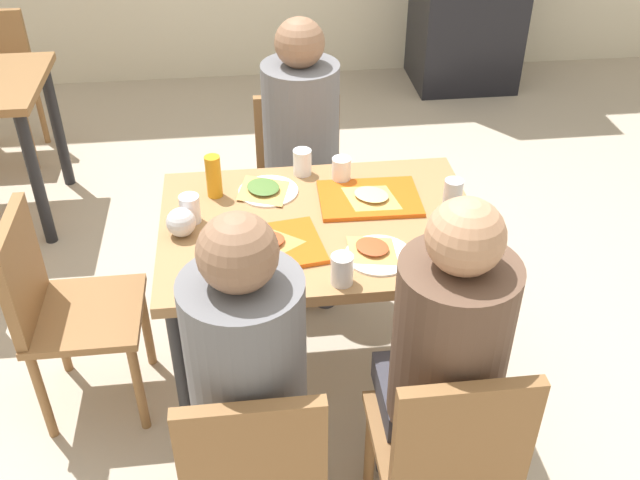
{
  "coord_description": "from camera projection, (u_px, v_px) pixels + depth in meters",
  "views": [
    {
      "loc": [
        -0.24,
        -2.07,
        2.17
      ],
      "look_at": [
        0.0,
        0.0,
        0.69
      ],
      "focal_mm": 40.8,
      "sensor_mm": 36.0,
      "label": 1
    }
  ],
  "objects": [
    {
      "name": "person_far_side",
      "position": [
        302.0,
        142.0,
        3.04
      ],
      "size": [
        0.32,
        0.42,
        1.25
      ],
      "color": "#383842",
      "rests_on": "ground_plane"
    },
    {
      "name": "tray_red_near",
      "position": [
        266.0,
        248.0,
        2.37
      ],
      "size": [
        0.39,
        0.31,
        0.02
      ],
      "primitive_type": "cube",
      "rotation": [
        0.0,
        0.0,
        0.15
      ],
      "color": "#D85914",
      "rests_on": "main_table"
    },
    {
      "name": "ground_plane",
      "position": [
        320.0,
        379.0,
        2.96
      ],
      "size": [
        10.0,
        10.0,
        0.02
      ],
      "primitive_type": "cube",
      "color": "#B7A893"
    },
    {
      "name": "chair_near_left",
      "position": [
        254.0,
        467.0,
        2.01
      ],
      "size": [
        0.4,
        0.4,
        0.84
      ],
      "color": "olive",
      "rests_on": "ground_plane"
    },
    {
      "name": "chair_near_right",
      "position": [
        449.0,
        448.0,
        2.06
      ],
      "size": [
        0.4,
        0.4,
        0.84
      ],
      "color": "olive",
      "rests_on": "ground_plane"
    },
    {
      "name": "plastic_cup_b",
      "position": [
        342.0,
        270.0,
        2.21
      ],
      "size": [
        0.07,
        0.07,
        0.1
      ],
      "primitive_type": "cylinder",
      "color": "white",
      "rests_on": "main_table"
    },
    {
      "name": "soda_can",
      "position": [
        453.0,
        196.0,
        2.54
      ],
      "size": [
        0.07,
        0.07,
        0.12
      ],
      "primitive_type": "cylinder",
      "color": "#B7BCC6",
      "rests_on": "main_table"
    },
    {
      "name": "paper_plate_center",
      "position": [
        268.0,
        191.0,
        2.67
      ],
      "size": [
        0.22,
        0.22,
        0.01
      ],
      "primitive_type": "cylinder",
      "color": "white",
      "rests_on": "main_table"
    },
    {
      "name": "paper_plate_near_edge",
      "position": [
        379.0,
        255.0,
        2.35
      ],
      "size": [
        0.22,
        0.22,
        0.01
      ],
      "primitive_type": "cylinder",
      "color": "white",
      "rests_on": "main_table"
    },
    {
      "name": "pizza_slice_b",
      "position": [
        371.0,
        196.0,
        2.6
      ],
      "size": [
        0.24,
        0.23,
        0.02
      ],
      "color": "tan",
      "rests_on": "tray_red_far"
    },
    {
      "name": "person_in_brown_jacket",
      "position": [
        445.0,
        350.0,
        2.03
      ],
      "size": [
        0.32,
        0.42,
        1.25
      ],
      "color": "#383842",
      "rests_on": "ground_plane"
    },
    {
      "name": "chair_left_end",
      "position": [
        58.0,
        303.0,
        2.58
      ],
      "size": [
        0.4,
        0.4,
        0.84
      ],
      "color": "olive",
      "rests_on": "ground_plane"
    },
    {
      "name": "pizza_slice_d",
      "position": [
        372.0,
        248.0,
        2.36
      ],
      "size": [
        0.21,
        0.22,
        0.02
      ],
      "color": "tan",
      "rests_on": "paper_plate_near_edge"
    },
    {
      "name": "pizza_slice_c",
      "position": [
        263.0,
        188.0,
        2.66
      ],
      "size": [
        0.23,
        0.24,
        0.02
      ],
      "color": "tan",
      "rests_on": "paper_plate_center"
    },
    {
      "name": "condiment_bottle",
      "position": [
        214.0,
        176.0,
        2.61
      ],
      "size": [
        0.06,
        0.06,
        0.16
      ],
      "primitive_type": "cylinder",
      "color": "orange",
      "rests_on": "main_table"
    },
    {
      "name": "pizza_slice_a",
      "position": [
        263.0,
        242.0,
        2.37
      ],
      "size": [
        0.21,
        0.16,
        0.02
      ],
      "color": "#C68C47",
      "rests_on": "tray_red_near"
    },
    {
      "name": "tray_red_far",
      "position": [
        369.0,
        198.0,
        2.62
      ],
      "size": [
        0.37,
        0.27,
        0.02
      ],
      "primitive_type": "cube",
      "rotation": [
        0.0,
        0.0,
        -0.03
      ],
      "color": "#D85914",
      "rests_on": "main_table"
    },
    {
      "name": "main_table",
      "position": [
        320.0,
        247.0,
        2.57
      ],
      "size": [
        1.1,
        0.79,
        0.76
      ],
      "color": "#9E7247",
      "rests_on": "ground_plane"
    },
    {
      "name": "plastic_cup_d",
      "position": [
        341.0,
        170.0,
        2.7
      ],
      "size": [
        0.07,
        0.07,
        0.1
      ],
      "primitive_type": "cylinder",
      "color": "white",
      "rests_on": "main_table"
    },
    {
      "name": "person_in_red",
      "position": [
        247.0,
        367.0,
        1.98
      ],
      "size": [
        0.32,
        0.42,
        1.25
      ],
      "color": "#383842",
      "rests_on": "ground_plane"
    },
    {
      "name": "foil_bundle",
      "position": [
        181.0,
        222.0,
        2.42
      ],
      "size": [
        0.1,
        0.1,
        0.1
      ],
      "primitive_type": "sphere",
      "color": "silver",
      "rests_on": "main_table"
    },
    {
      "name": "plastic_cup_c",
      "position": [
        190.0,
        209.0,
        2.49
      ],
      "size": [
        0.07,
        0.07,
        0.1
      ],
      "primitive_type": "cylinder",
      "color": "white",
      "rests_on": "main_table"
    },
    {
      "name": "chair_far_side",
      "position": [
        300.0,
        176.0,
        3.3
      ],
      "size": [
        0.4,
        0.4,
        0.84
      ],
      "color": "olive",
      "rests_on": "ground_plane"
    },
    {
      "name": "plastic_cup_a",
      "position": [
        302.0,
        162.0,
        2.75
      ],
      "size": [
        0.07,
        0.07,
        0.1
      ],
      "primitive_type": "cylinder",
      "color": "white",
      "rests_on": "main_table"
    }
  ]
}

